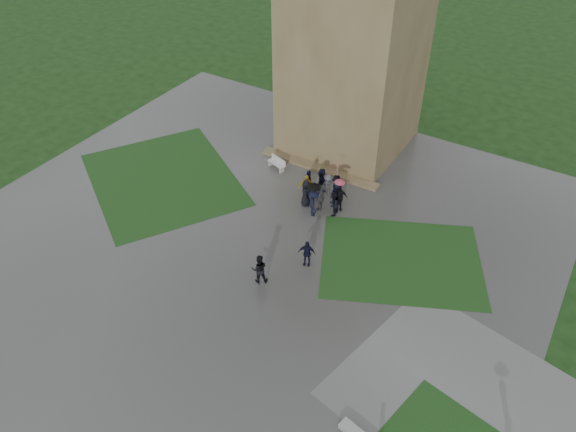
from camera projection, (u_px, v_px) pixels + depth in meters
The scene contains 10 objects.
ground at pixel (229, 258), 32.21m from camera, with size 120.00×120.00×0.00m, color black.
plaza at pixel (249, 238), 33.53m from camera, with size 34.00×34.00×0.02m, color #373734.
lawn_inset_left at pixel (163, 179), 38.31m from camera, with size 11.00×9.00×0.01m, color black.
lawn_inset_right at pixel (401, 260), 32.04m from camera, with size 9.00×7.00×0.01m, color black.
tower at pixel (356, 23), 36.52m from camera, with size 8.00×8.00×18.00m, color brown.
tower_plinth at pixel (319, 168), 39.16m from camera, with size 9.00×0.80×0.22m, color brown.
bench at pixel (277, 163), 39.07m from camera, with size 1.54×0.88×0.85m.
visitor_cluster at pixel (322, 188), 35.58m from camera, with size 3.66×3.95×2.58m.
pedestrian_mid at pixel (307, 253), 31.28m from camera, with size 0.98×0.56×1.67m, color black.
pedestrian_near at pixel (259, 269), 30.21m from camera, with size 0.88×0.50×1.81m, color black.
Camera 1 is at (15.23, -18.30, 22.09)m, focal length 35.00 mm.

